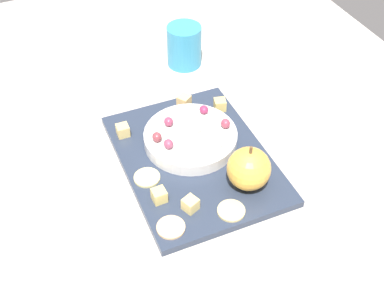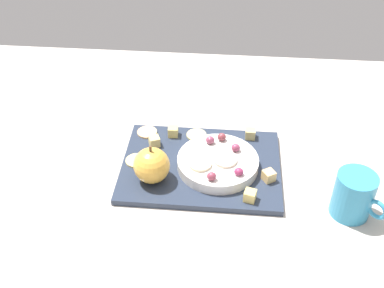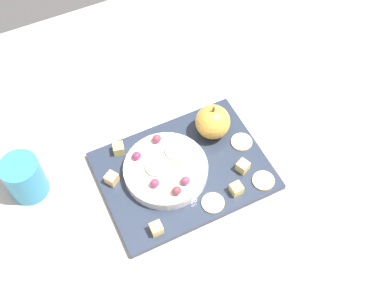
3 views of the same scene
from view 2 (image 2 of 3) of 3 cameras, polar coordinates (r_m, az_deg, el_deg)
The scene contains 21 objects.
table at distance 98.79cm, azimuth 0.94°, elevation -5.01°, with size 144.70×105.82×4.29cm, color #B7AEA3.
platter at distance 99.11cm, azimuth 0.82°, elevation -2.63°, with size 32.55×24.36×1.32cm, color #293345.
serving_dish at distance 97.26cm, azimuth 3.10°, elevation -2.25°, with size 16.55×16.55×2.27cm, color silver.
apple_whole at distance 93.13cm, azimuth -4.85°, elevation -2.56°, with size 7.17×7.17×7.17cm, color gold.
apple_stem at distance 90.43cm, azimuth -4.99°, elevation -0.57°, with size 0.50×0.50×1.20cm, color brown.
cheese_cube_0 at distance 90.96cm, azimuth 6.94°, elevation -6.14°, with size 2.14×2.14×2.14cm, color #E7C96B.
cheese_cube_1 at distance 95.51cm, azimuth 9.15°, elevation -3.77°, with size 2.14×2.14×2.14cm, color #F4C478.
cheese_cube_2 at distance 105.55cm, azimuth 6.98°, elevation 1.24°, with size 2.14×2.14×2.14cm, color #E0C372.
cheese_cube_3 at distance 105.49cm, azimuth -2.28°, elevation 1.51°, with size 2.14×2.14×2.14cm, color #E5CB70.
cheese_cube_4 at distance 102.95cm, azimuth -4.52°, elevation 0.33°, with size 2.14×2.14×2.14cm, color #E2C876.
cracker_0 at distance 99.74cm, azimuth -6.69°, elevation -1.98°, with size 4.41×4.41×0.40cm, color #D4BD7D.
cracker_1 at distance 107.10cm, azimuth -5.39°, elevation 1.42°, with size 4.41×4.41×0.40cm, color #E1B27F.
cracker_2 at distance 105.82cm, azimuth 0.54°, elevation 1.09°, with size 4.41×4.41×0.40cm, color #D5C681.
grape_0 at distance 98.14cm, azimuth 5.25°, elevation -0.45°, with size 1.82×1.64×1.64cm, color #8A3652.
grape_1 at distance 92.73cm, azimuth 5.62°, elevation -3.32°, with size 1.82×1.64×1.46cm, color #8F2C51.
grape_2 at distance 99.78cm, azimuth 2.18°, elevation 0.48°, with size 1.82×1.64×1.65cm, color #8B3D57.
grape_3 at distance 91.23cm, azimuth 2.35°, elevation -3.87°, with size 1.82×1.64×1.71cm, color #90394C.
grape_4 at distance 100.68cm, azimuth 3.58°, elevation 0.84°, with size 1.82×1.64×1.71cm, color brown.
apple_slice_0 at distance 95.78cm, azimuth 4.00°, elevation -1.93°, with size 4.63×4.63×0.60cm, color beige.
apple_slice_1 at distance 94.42cm, azimuth 0.87°, elevation -2.53°, with size 4.63×4.63×0.60cm, color beige.
cup at distance 92.22cm, azimuth 18.77°, elevation -5.83°, with size 8.96×8.65×9.00cm.
Camera 2 is at (-4.76, 71.20, 70.47)cm, focal length 44.62 mm.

